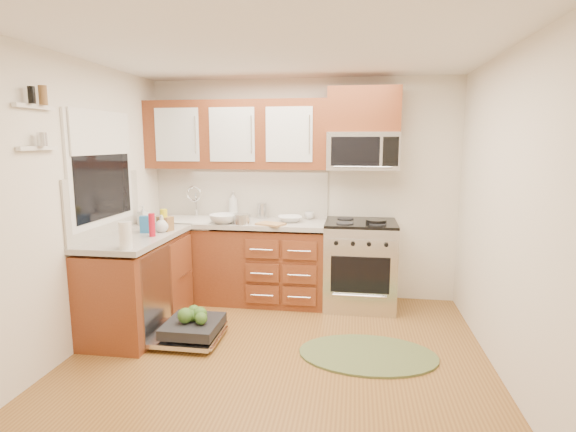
% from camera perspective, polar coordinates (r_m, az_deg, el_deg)
% --- Properties ---
extents(floor, '(3.50, 3.50, 0.00)m').
position_cam_1_polar(floor, '(3.88, -1.50, -18.16)').
color(floor, brown).
rests_on(floor, ground).
extents(ceiling, '(3.50, 3.50, 0.00)m').
position_cam_1_polar(ceiling, '(3.52, -1.69, 20.93)').
color(ceiling, white).
rests_on(ceiling, ground).
extents(wall_back, '(3.50, 0.04, 2.50)m').
position_cam_1_polar(wall_back, '(5.21, 1.79, 3.35)').
color(wall_back, silver).
rests_on(wall_back, ground).
extents(wall_front, '(3.50, 0.04, 2.50)m').
position_cam_1_polar(wall_front, '(1.83, -11.31, -8.10)').
color(wall_front, silver).
rests_on(wall_front, ground).
extents(wall_left, '(0.04, 3.50, 2.50)m').
position_cam_1_polar(wall_left, '(4.16, -26.03, 0.90)').
color(wall_left, silver).
rests_on(wall_left, ground).
extents(wall_right, '(0.04, 3.50, 2.50)m').
position_cam_1_polar(wall_right, '(3.62, 26.83, -0.30)').
color(wall_right, silver).
rests_on(wall_right, ground).
extents(base_cabinet_back, '(2.05, 0.60, 0.85)m').
position_cam_1_polar(base_cabinet_back, '(5.20, -6.65, -5.96)').
color(base_cabinet_back, '#632916').
rests_on(base_cabinet_back, ground).
extents(base_cabinet_left, '(0.60, 1.25, 0.85)m').
position_cam_1_polar(base_cabinet_left, '(4.63, -18.50, -8.34)').
color(base_cabinet_left, '#632916').
rests_on(base_cabinet_left, ground).
extents(countertop_back, '(2.07, 0.64, 0.05)m').
position_cam_1_polar(countertop_back, '(5.09, -6.78, -0.83)').
color(countertop_back, '#BCB5AC').
rests_on(countertop_back, base_cabinet_back).
extents(countertop_left, '(0.64, 1.27, 0.05)m').
position_cam_1_polar(countertop_left, '(4.51, -18.69, -2.59)').
color(countertop_left, '#BCB5AC').
rests_on(countertop_left, base_cabinet_left).
extents(backsplash_back, '(2.05, 0.02, 0.57)m').
position_cam_1_polar(backsplash_back, '(5.33, -6.01, 3.01)').
color(backsplash_back, beige).
rests_on(backsplash_back, ground).
extents(backsplash_left, '(0.02, 1.25, 0.57)m').
position_cam_1_polar(backsplash_left, '(4.60, -22.17, 1.37)').
color(backsplash_left, beige).
rests_on(backsplash_left, ground).
extents(upper_cabinets, '(2.05, 0.35, 0.75)m').
position_cam_1_polar(upper_cabinets, '(5.14, -6.59, 10.20)').
color(upper_cabinets, '#632916').
rests_on(upper_cabinets, ground).
extents(cabinet_over_mw, '(0.76, 0.35, 0.47)m').
position_cam_1_polar(cabinet_over_mw, '(4.98, 9.60, 13.15)').
color(cabinet_over_mw, '#632916').
rests_on(cabinet_over_mw, ground).
extents(range, '(0.76, 0.64, 0.95)m').
position_cam_1_polar(range, '(5.00, 9.11, -6.07)').
color(range, silver).
rests_on(range, ground).
extents(microwave, '(0.76, 0.38, 0.40)m').
position_cam_1_polar(microwave, '(4.94, 9.47, 8.14)').
color(microwave, silver).
rests_on(microwave, ground).
extents(sink, '(0.62, 0.50, 0.26)m').
position_cam_1_polar(sink, '(5.25, -12.35, -1.78)').
color(sink, white).
rests_on(sink, ground).
extents(dishwasher, '(0.70, 0.60, 0.20)m').
position_cam_1_polar(dishwasher, '(4.32, -12.45, -13.98)').
color(dishwasher, silver).
rests_on(dishwasher, ground).
extents(window, '(0.03, 1.05, 1.05)m').
position_cam_1_polar(window, '(4.55, -22.59, 5.57)').
color(window, white).
rests_on(window, ground).
extents(window_blind, '(0.02, 0.96, 0.40)m').
position_cam_1_polar(window_blind, '(4.53, -22.58, 9.74)').
color(window_blind, white).
rests_on(window_blind, ground).
extents(shelf_upper, '(0.04, 0.40, 0.03)m').
position_cam_1_polar(shelf_upper, '(3.84, -29.53, 12.00)').
color(shelf_upper, white).
rests_on(shelf_upper, ground).
extents(shelf_lower, '(0.04, 0.40, 0.03)m').
position_cam_1_polar(shelf_lower, '(3.83, -29.16, 7.53)').
color(shelf_lower, white).
rests_on(shelf_lower, ground).
extents(rug, '(1.37, 1.13, 0.02)m').
position_cam_1_polar(rug, '(4.05, 10.10, -16.94)').
color(rug, olive).
rests_on(rug, ground).
extents(skillet, '(0.27, 0.27, 0.04)m').
position_cam_1_polar(skillet, '(4.81, 11.12, -0.68)').
color(skillet, black).
rests_on(skillet, range).
extents(stock_pot, '(0.22, 0.22, 0.11)m').
position_cam_1_polar(stock_pot, '(4.83, -5.88, -0.39)').
color(stock_pot, silver).
rests_on(stock_pot, countertop_back).
extents(cutting_board, '(0.34, 0.28, 0.02)m').
position_cam_1_polar(cutting_board, '(4.77, -2.22, -1.02)').
color(cutting_board, '#A07849').
rests_on(cutting_board, countertop_back).
extents(canister, '(0.12, 0.12, 0.18)m').
position_cam_1_polar(canister, '(5.17, -3.33, 0.67)').
color(canister, silver).
rests_on(canister, countertop_back).
extents(paper_towel_roll, '(0.11, 0.11, 0.23)m').
position_cam_1_polar(paper_towel_roll, '(3.92, -19.94, -2.32)').
color(paper_towel_roll, white).
rests_on(paper_towel_roll, countertop_left).
extents(mustard_bottle, '(0.07, 0.07, 0.22)m').
position_cam_1_polar(mustard_bottle, '(4.59, -15.47, -0.52)').
color(mustard_bottle, yellow).
rests_on(mustard_bottle, countertop_left).
extents(red_bottle, '(0.07, 0.07, 0.22)m').
position_cam_1_polar(red_bottle, '(4.36, -16.89, -1.09)').
color(red_bottle, '#B50F23').
rests_on(red_bottle, countertop_left).
extents(wooden_box, '(0.17, 0.14, 0.14)m').
position_cam_1_polar(wooden_box, '(4.62, -15.32, -0.94)').
color(wooden_box, brown).
rests_on(wooden_box, countertop_left).
extents(blue_carton, '(0.11, 0.08, 0.17)m').
position_cam_1_polar(blue_carton, '(4.56, -17.61, -1.02)').
color(blue_carton, '#256CAF').
rests_on(blue_carton, countertop_left).
extents(bowl_a, '(0.32, 0.32, 0.06)m').
position_cam_1_polar(bowl_a, '(4.95, 0.24, -0.38)').
color(bowl_a, '#999999').
rests_on(bowl_a, countertop_back).
extents(bowl_b, '(0.38, 0.38, 0.10)m').
position_cam_1_polar(bowl_b, '(4.92, -8.19, -0.36)').
color(bowl_b, '#999999').
rests_on(bowl_b, countertop_back).
extents(cup, '(0.13, 0.13, 0.09)m').
position_cam_1_polar(cup, '(5.13, 2.73, 0.08)').
color(cup, '#999999').
rests_on(cup, countertop_back).
extents(soap_bottle_a, '(0.15, 0.15, 0.30)m').
position_cam_1_polar(soap_bottle_a, '(5.31, -6.98, 1.51)').
color(soap_bottle_a, '#999999').
rests_on(soap_bottle_a, countertop_back).
extents(soap_bottle_b, '(0.12, 0.13, 0.21)m').
position_cam_1_polar(soap_bottle_b, '(5.03, -17.89, 0.14)').
color(soap_bottle_b, '#999999').
rests_on(soap_bottle_b, countertop_left).
extents(soap_bottle_c, '(0.14, 0.14, 0.17)m').
position_cam_1_polar(soap_bottle_c, '(4.56, -15.75, -0.93)').
color(soap_bottle_c, '#999999').
rests_on(soap_bottle_c, countertop_left).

